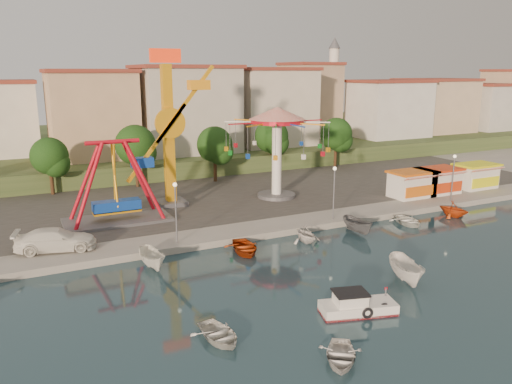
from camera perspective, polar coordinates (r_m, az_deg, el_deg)
ground at (r=35.94m, az=10.11°, el=-10.97°), size 200.00×200.00×0.00m
quay_deck at (r=91.45m, az=-13.44°, el=4.10°), size 200.00×100.00×0.60m
asphalt_pad at (r=61.16m, az=-6.63°, el=0.07°), size 90.00×28.00×0.01m
hill_terrace at (r=96.10m, az=-14.16°, el=5.23°), size 200.00×60.00×3.00m
pirate_ship_ride at (r=49.60m, az=-15.80°, el=0.95°), size 10.00×5.00×8.00m
kamikaze_tower at (r=53.80m, az=-9.56°, el=6.66°), size 6.63×3.10×16.50m
wave_swinger at (r=56.73m, az=2.42°, el=6.89°), size 11.60×11.60×10.40m
booth_left at (r=60.58m, az=17.41°, el=0.91°), size 5.40×3.78×3.08m
booth_mid at (r=63.40m, az=20.07°, el=1.25°), size 5.40×3.78×3.08m
booth_right at (r=68.11m, az=23.82°, el=1.73°), size 5.40×3.78×3.08m
lamp_post_1 at (r=42.48m, az=-9.12°, el=-2.59°), size 0.14×0.14×5.00m
lamp_post_2 at (r=49.37m, az=8.89°, el=-0.29°), size 0.14×0.14×5.00m
lamp_post_3 at (r=59.85m, az=21.55°, el=1.35°), size 0.14×0.14×5.00m
tree_1 at (r=63.19m, az=-22.54°, el=3.81°), size 4.35×4.35×6.80m
tree_2 at (r=64.04m, az=-13.61°, el=5.23°), size 5.02×5.02×7.85m
tree_3 at (r=65.63m, az=-4.74°, el=5.44°), size 4.68×4.68×7.32m
tree_4 at (r=72.45m, az=1.79°, el=6.41°), size 4.86×4.86×7.60m
tree_5 at (r=76.14m, az=9.15°, el=6.56°), size 4.83×4.83×7.54m
building_2 at (r=79.16m, az=-17.93°, el=8.46°), size 11.95×9.28×11.23m
building_3 at (r=79.41m, az=-7.56°, el=8.27°), size 12.59×10.50×9.20m
building_4 at (r=87.70m, az=0.16°, el=8.90°), size 10.75×9.23×9.24m
building_5 at (r=92.73m, az=8.17°, el=9.63°), size 12.77×10.96×11.21m
building_6 at (r=98.61m, az=14.46°, el=9.91°), size 8.23×8.98×12.36m
building_7 at (r=110.31m, az=17.49°, el=9.12°), size 11.59×10.93×8.76m
building_8 at (r=115.96m, az=24.86°, el=9.64°), size 12.84×9.28×12.58m
minaret at (r=97.63m, az=8.82°, el=12.12°), size 2.80×2.80×18.00m
cabin_motorboat at (r=32.72m, az=11.41°, el=-12.74°), size 5.05×3.00×1.67m
rowboat_a at (r=29.36m, az=-4.24°, el=-15.93°), size 2.95×3.81×0.73m
rowboat_b at (r=27.80m, az=9.63°, el=-18.00°), size 3.83×4.05×0.68m
skiff at (r=37.83m, az=16.82°, el=-8.63°), size 3.23×4.87×1.76m
van at (r=43.86m, az=-21.92°, el=-5.07°), size 6.70×3.79×1.83m
moored_boat_2 at (r=39.54m, az=-11.76°, el=-7.51°), size 1.73×4.06×1.54m
moored_boat_3 at (r=42.10m, az=-1.32°, el=-6.39°), size 3.66×4.61×0.86m
moored_boat_4 at (r=44.70m, az=5.71°, el=-4.77°), size 2.59×2.99×1.56m
moored_boat_5 at (r=47.85m, az=11.54°, el=-3.77°), size 1.50×3.92×1.51m
moored_boat_6 at (r=51.86m, az=16.97°, el=-3.16°), size 3.20×4.10×0.78m
moored_boat_7 at (r=56.08m, az=21.67°, el=-1.81°), size 3.48×3.80×1.70m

